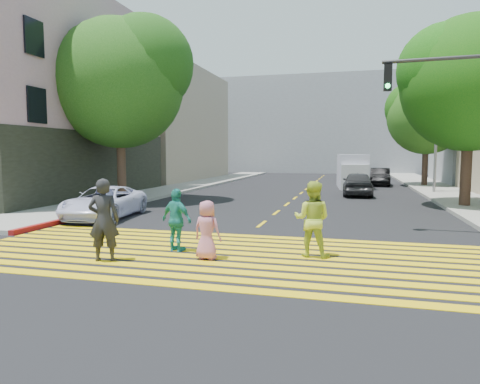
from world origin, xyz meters
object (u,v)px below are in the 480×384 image
at_px(white_van, 352,172).
at_px(traffic_signal, 479,113).
at_px(tree_right_near, 472,76).
at_px(tree_right_far, 428,111).
at_px(pedestrian_woman, 312,219).
at_px(dark_car_near, 358,183).
at_px(pedestrian_extra, 177,220).
at_px(dark_car_parked, 380,177).
at_px(silver_car, 353,173).
at_px(pedestrian_child, 207,230).
at_px(white_sedan, 104,202).
at_px(tree_left, 121,77).
at_px(pedestrian_man, 104,220).

relative_size(white_van, traffic_signal, 0.92).
xyz_separation_m(tree_right_near, traffic_signal, (-1.50, -7.21, -2.20)).
height_order(tree_right_far, traffic_signal, tree_right_far).
height_order(pedestrian_woman, dark_car_near, pedestrian_woman).
relative_size(pedestrian_extra, dark_car_parked, 0.39).
xyz_separation_m(white_van, traffic_signal, (3.51, -17.77, 2.51)).
relative_size(tree_right_far, pedestrian_extra, 5.08).
bearing_deg(tree_right_far, silver_car, 131.24).
bearing_deg(tree_right_near, silver_car, 104.86).
height_order(pedestrian_child, pedestrian_extra, pedestrian_extra).
height_order(pedestrian_child, white_sedan, pedestrian_child).
bearing_deg(tree_right_far, traffic_signal, -94.93).
bearing_deg(pedestrian_extra, pedestrian_child, 170.12).
distance_m(tree_right_far, traffic_signal, 20.03).
bearing_deg(tree_right_far, pedestrian_child, -109.16).
height_order(tree_right_far, white_van, tree_right_far).
distance_m(white_sedan, white_van, 19.53).
bearing_deg(pedestrian_child, dark_car_parked, -91.90).
bearing_deg(tree_left, tree_right_far, 40.12).
xyz_separation_m(tree_right_near, silver_car, (-4.91, 18.52, -5.17)).
distance_m(dark_car_near, silver_car, 13.76).
distance_m(pedestrian_woman, silver_car, 29.38).
relative_size(pedestrian_man, traffic_signal, 0.34).
height_order(pedestrian_child, traffic_signal, traffic_signal).
relative_size(white_sedan, silver_car, 0.95).
bearing_deg(tree_left, dark_car_parked, 47.32).
bearing_deg(white_van, tree_left, -138.44).
xyz_separation_m(pedestrian_woman, dark_car_near, (1.23, 15.61, -0.21)).
height_order(tree_left, pedestrian_child, tree_left).
distance_m(tree_left, pedestrian_extra, 13.31).
bearing_deg(pedestrian_extra, dark_car_parked, -83.84).
distance_m(pedestrian_woman, dark_car_parked, 24.28).
distance_m(silver_car, white_van, 7.97).
bearing_deg(tree_right_near, pedestrian_woman, -118.58).
xyz_separation_m(silver_car, white_van, (-0.10, -7.96, 0.47)).
distance_m(tree_left, tree_right_near, 16.46).
xyz_separation_m(tree_right_far, white_sedan, (-14.38, -19.35, -4.88)).
height_order(silver_car, dark_car_parked, dark_car_parked).
bearing_deg(white_sedan, tree_right_far, 46.75).
distance_m(dark_car_near, traffic_signal, 12.73).
xyz_separation_m(tree_right_far, dark_car_parked, (-3.17, 0.59, -4.82)).
xyz_separation_m(tree_left, white_van, (11.39, 11.90, -5.19)).
relative_size(tree_right_near, pedestrian_woman, 4.73).
distance_m(pedestrian_woman, traffic_signal, 6.34).
xyz_separation_m(tree_right_near, dark_car_near, (-4.68, 4.76, -5.13)).
xyz_separation_m(tree_right_near, pedestrian_extra, (-9.28, -11.14, -5.04)).
bearing_deg(tree_left, white_van, 46.23).
xyz_separation_m(pedestrian_man, silver_car, (5.58, 31.01, -0.29)).
bearing_deg(silver_car, pedestrian_child, 91.40).
distance_m(tree_right_far, silver_car, 9.15).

